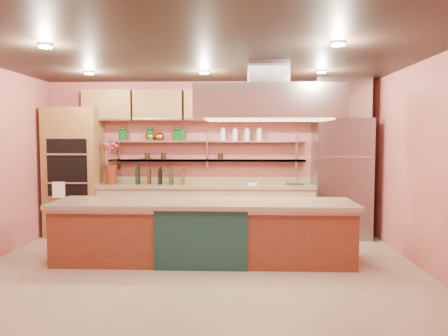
{
  "coord_description": "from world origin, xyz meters",
  "views": [
    {
      "loc": [
        0.53,
        -5.61,
        1.77
      ],
      "look_at": [
        0.31,
        1.0,
        1.31
      ],
      "focal_mm": 35.0,
      "sensor_mm": 36.0,
      "label": 1
    }
  ],
  "objects_px": {
    "flower_vase": "(111,175)",
    "green_canister": "(182,135)",
    "refrigerator": "(341,178)",
    "copper_kettle": "(160,137)",
    "kitchen_scale": "(253,182)",
    "island": "(204,231)"
  },
  "relations": [
    {
      "from": "flower_vase",
      "to": "green_canister",
      "type": "distance_m",
      "value": 1.46
    },
    {
      "from": "refrigerator",
      "to": "copper_kettle",
      "type": "relative_size",
      "value": 11.67
    },
    {
      "from": "copper_kettle",
      "to": "refrigerator",
      "type": "bearing_deg",
      "value": -4.03
    },
    {
      "from": "flower_vase",
      "to": "green_canister",
      "type": "bearing_deg",
      "value": 9.93
    },
    {
      "from": "copper_kettle",
      "to": "green_canister",
      "type": "distance_m",
      "value": 0.41
    },
    {
      "from": "kitchen_scale",
      "to": "green_canister",
      "type": "distance_m",
      "value": 1.56
    },
    {
      "from": "kitchen_scale",
      "to": "green_canister",
      "type": "relative_size",
      "value": 0.84
    },
    {
      "from": "flower_vase",
      "to": "kitchen_scale",
      "type": "height_order",
      "value": "flower_vase"
    },
    {
      "from": "flower_vase",
      "to": "copper_kettle",
      "type": "relative_size",
      "value": 1.92
    },
    {
      "from": "kitchen_scale",
      "to": "green_canister",
      "type": "bearing_deg",
      "value": 156.33
    },
    {
      "from": "island",
      "to": "green_canister",
      "type": "height_order",
      "value": "green_canister"
    },
    {
      "from": "refrigerator",
      "to": "flower_vase",
      "type": "relative_size",
      "value": 6.08
    },
    {
      "from": "kitchen_scale",
      "to": "green_canister",
      "type": "xyz_separation_m",
      "value": [
        -1.3,
        0.22,
        0.83
      ]
    },
    {
      "from": "kitchen_scale",
      "to": "copper_kettle",
      "type": "bearing_deg",
      "value": 158.6
    },
    {
      "from": "flower_vase",
      "to": "kitchen_scale",
      "type": "xyz_separation_m",
      "value": [
        2.55,
        0.0,
        -0.13
      ]
    },
    {
      "from": "flower_vase",
      "to": "copper_kettle",
      "type": "bearing_deg",
      "value": 14.52
    },
    {
      "from": "island",
      "to": "copper_kettle",
      "type": "xyz_separation_m",
      "value": [
        -0.96,
        1.85,
        1.35
      ]
    },
    {
      "from": "island",
      "to": "kitchen_scale",
      "type": "xyz_separation_m",
      "value": [
        0.75,
        1.63,
        0.54
      ]
    },
    {
      "from": "refrigerator",
      "to": "kitchen_scale",
      "type": "height_order",
      "value": "refrigerator"
    },
    {
      "from": "flower_vase",
      "to": "green_canister",
      "type": "xyz_separation_m",
      "value": [
        1.26,
        0.22,
        0.71
      ]
    },
    {
      "from": "copper_kettle",
      "to": "green_canister",
      "type": "relative_size",
      "value": 0.96
    },
    {
      "from": "island",
      "to": "green_canister",
      "type": "xyz_separation_m",
      "value": [
        -0.55,
        1.85,
        1.37
      ]
    }
  ]
}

